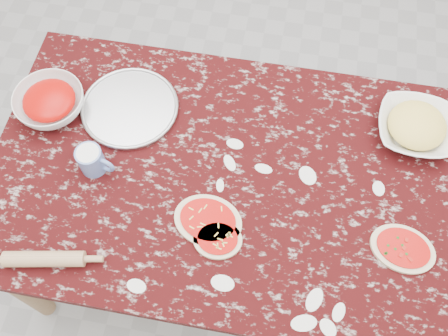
% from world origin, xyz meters
% --- Properties ---
extents(ground, '(4.00, 4.00, 0.00)m').
position_xyz_m(ground, '(0.00, 0.00, 0.00)').
color(ground, gray).
extents(worktable, '(1.60, 1.00, 0.75)m').
position_xyz_m(worktable, '(0.00, 0.00, 0.67)').
color(worktable, black).
rests_on(worktable, ground).
extents(pizza_tray, '(0.43, 0.43, 0.01)m').
position_xyz_m(pizza_tray, '(-0.38, 0.20, 0.76)').
color(pizza_tray, '#B2B2B7').
rests_on(pizza_tray, worktable).
extents(sauce_bowl, '(0.33, 0.33, 0.08)m').
position_xyz_m(sauce_bowl, '(-0.65, 0.15, 0.79)').
color(sauce_bowl, white).
rests_on(sauce_bowl, worktable).
extents(cheese_bowl, '(0.27, 0.27, 0.07)m').
position_xyz_m(cheese_bowl, '(0.62, 0.28, 0.78)').
color(cheese_bowl, white).
rests_on(cheese_bowl, worktable).
extents(flour_mug, '(0.13, 0.09, 0.10)m').
position_xyz_m(flour_mug, '(-0.43, -0.05, 0.80)').
color(flour_mug, '#5D77BA').
rests_on(flour_mug, worktable).
extents(pizza_left, '(0.25, 0.21, 0.02)m').
position_xyz_m(pizza_left, '(-0.02, -0.17, 0.76)').
color(pizza_left, beige).
rests_on(pizza_left, worktable).
extents(pizza_mid, '(0.17, 0.14, 0.02)m').
position_xyz_m(pizza_mid, '(0.02, -0.23, 0.76)').
color(pizza_mid, beige).
rests_on(pizza_mid, worktable).
extents(pizza_right, '(0.23, 0.19, 0.02)m').
position_xyz_m(pizza_right, '(0.60, -0.16, 0.76)').
color(pizza_right, beige).
rests_on(pizza_right, worktable).
extents(rolling_pin, '(0.25, 0.09, 0.05)m').
position_xyz_m(rolling_pin, '(-0.49, -0.39, 0.77)').
color(rolling_pin, tan).
rests_on(rolling_pin, worktable).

